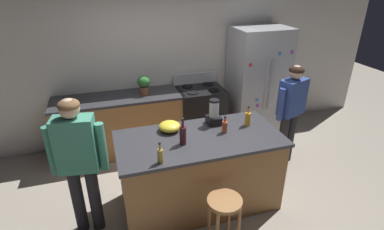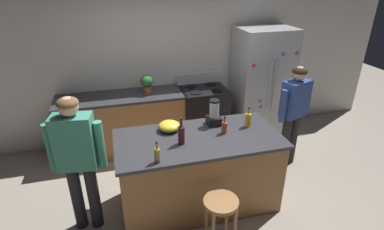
# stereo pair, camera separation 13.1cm
# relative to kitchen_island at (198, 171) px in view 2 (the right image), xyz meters

# --- Properties ---
(ground_plane) EXTENTS (14.00, 14.00, 0.00)m
(ground_plane) POSITION_rel_kitchen_island_xyz_m (0.00, 0.00, -0.48)
(ground_plane) COLOR #9E9384
(back_wall) EXTENTS (8.00, 0.10, 2.70)m
(back_wall) POSITION_rel_kitchen_island_xyz_m (0.00, 1.95, 0.87)
(back_wall) COLOR silver
(back_wall) RESTS_ON ground_plane
(kitchen_island) EXTENTS (1.94, 0.94, 0.96)m
(kitchen_island) POSITION_rel_kitchen_island_xyz_m (0.00, 0.00, 0.00)
(kitchen_island) COLOR #9E6B3D
(kitchen_island) RESTS_ON ground_plane
(back_counter_run) EXTENTS (2.00, 0.64, 0.96)m
(back_counter_run) POSITION_rel_kitchen_island_xyz_m (-0.80, 1.55, -0.00)
(back_counter_run) COLOR #9E6B3D
(back_counter_run) RESTS_ON ground_plane
(refrigerator) EXTENTS (0.90, 0.73, 1.90)m
(refrigerator) POSITION_rel_kitchen_island_xyz_m (1.55, 1.50, 0.47)
(refrigerator) COLOR #B7BABF
(refrigerator) RESTS_ON ground_plane
(stove_range) EXTENTS (0.76, 0.65, 1.14)m
(stove_range) POSITION_rel_kitchen_island_xyz_m (0.52, 1.52, 0.01)
(stove_range) COLOR black
(stove_range) RESTS_ON ground_plane
(person_by_island_left) EXTENTS (0.60, 0.28, 1.62)m
(person_by_island_left) POSITION_rel_kitchen_island_xyz_m (-1.34, -0.04, 0.50)
(person_by_island_left) COLOR #26262B
(person_by_island_left) RESTS_ON ground_plane
(person_by_sink_right) EXTENTS (0.58, 0.35, 1.55)m
(person_by_sink_right) POSITION_rel_kitchen_island_xyz_m (1.56, 0.48, 0.46)
(person_by_sink_right) COLOR #26262B
(person_by_sink_right) RESTS_ON ground_plane
(bar_stool) EXTENTS (0.36, 0.36, 0.62)m
(bar_stool) POSITION_rel_kitchen_island_xyz_m (0.03, -0.72, 0.01)
(bar_stool) COLOR #9E6B3D
(bar_stool) RESTS_ON ground_plane
(potted_plant) EXTENTS (0.20, 0.20, 0.30)m
(potted_plant) POSITION_rel_kitchen_island_xyz_m (-0.39, 1.55, 0.65)
(potted_plant) COLOR brown
(potted_plant) RESTS_ON back_counter_run
(blender_appliance) EXTENTS (0.17, 0.17, 0.33)m
(blender_appliance) POSITION_rel_kitchen_island_xyz_m (0.28, 0.27, 0.62)
(blender_appliance) COLOR black
(blender_appliance) RESTS_ON kitchen_island
(bottle_vinegar) EXTENTS (0.06, 0.06, 0.24)m
(bottle_vinegar) POSITION_rel_kitchen_island_xyz_m (-0.54, -0.37, 0.56)
(bottle_vinegar) COLOR olive
(bottle_vinegar) RESTS_ON kitchen_island
(bottle_cooking_sauce) EXTENTS (0.06, 0.06, 0.22)m
(bottle_cooking_sauce) POSITION_rel_kitchen_island_xyz_m (0.32, 0.02, 0.56)
(bottle_cooking_sauce) COLOR #B24C26
(bottle_cooking_sauce) RESTS_ON kitchen_island
(bottle_soda) EXTENTS (0.07, 0.07, 0.26)m
(bottle_soda) POSITION_rel_kitchen_island_xyz_m (0.67, 0.11, 0.57)
(bottle_soda) COLOR orange
(bottle_soda) RESTS_ON kitchen_island
(bottle_wine) EXTENTS (0.08, 0.08, 0.32)m
(bottle_wine) POSITION_rel_kitchen_island_xyz_m (-0.23, -0.08, 0.59)
(bottle_wine) COLOR #471923
(bottle_wine) RESTS_ON kitchen_island
(mixing_bowl) EXTENTS (0.26, 0.26, 0.12)m
(mixing_bowl) POSITION_rel_kitchen_island_xyz_m (-0.30, 0.26, 0.54)
(mixing_bowl) COLOR yellow
(mixing_bowl) RESTS_ON kitchen_island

